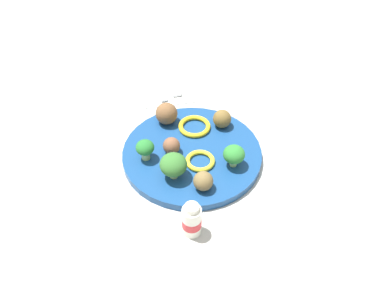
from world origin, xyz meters
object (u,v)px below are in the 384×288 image
(meatball_front_right, at_px, (222,119))
(meatball_mid_right, at_px, (167,113))
(broccoli_floret_mid_left, at_px, (145,148))
(broccoli_floret_center, at_px, (234,155))
(meatball_near_rim, at_px, (205,181))
(knife, at_px, (158,85))
(pepper_ring_mid_right, at_px, (200,161))
(napkin, at_px, (165,84))
(fork, at_px, (173,83))
(broccoli_floret_near_rim, at_px, (173,165))
(yogurt_bottle, at_px, (192,220))
(meatball_mid_left, at_px, (171,146))
(pepper_ring_front_left, at_px, (194,126))
(plate, at_px, (192,154))

(meatball_front_right, relative_size, meatball_mid_right, 0.83)
(broccoli_floret_mid_left, distance_m, broccoli_floret_center, 0.17)
(meatball_near_rim, relative_size, knife, 0.25)
(pepper_ring_mid_right, height_order, napkin, pepper_ring_mid_right)
(meatball_front_right, bearing_deg, broccoli_floret_center, -3.91)
(broccoli_floret_mid_left, bearing_deg, meatball_front_right, 109.89)
(meatball_mid_right, xyz_separation_m, napkin, (-0.16, 0.02, -0.04))
(fork, height_order, knife, same)
(broccoli_floret_near_rim, xyz_separation_m, meatball_front_right, (-0.12, 0.13, -0.01))
(fork, bearing_deg, broccoli_floret_near_rim, -9.79)
(meatball_near_rim, bearing_deg, yogurt_bottle, -27.80)
(meatball_mid_left, height_order, pepper_ring_mid_right, meatball_mid_left)
(broccoli_floret_near_rim, bearing_deg, broccoli_floret_center, 92.85)
(broccoli_floret_near_rim, relative_size, yogurt_bottle, 0.76)
(broccoli_floret_center, relative_size, pepper_ring_front_left, 0.66)
(plate, xyz_separation_m, yogurt_bottle, (0.18, -0.04, 0.02))
(plate, relative_size, meatball_mid_right, 5.95)
(broccoli_floret_mid_left, xyz_separation_m, meatball_mid_left, (-0.01, 0.05, -0.01))
(pepper_ring_front_left, relative_size, knife, 0.47)
(meatball_near_rim, bearing_deg, plate, -177.96)
(meatball_mid_left, relative_size, fork, 0.28)
(meatball_mid_left, bearing_deg, meatball_front_right, 115.49)
(pepper_ring_mid_right, bearing_deg, meatball_mid_left, -129.52)
(meatball_mid_left, distance_m, meatball_mid_right, 0.09)
(broccoli_floret_mid_left, bearing_deg, pepper_ring_mid_right, 70.97)
(meatball_mid_left, bearing_deg, knife, 177.61)
(broccoli_floret_near_rim, bearing_deg, knife, 176.75)
(broccoli_floret_center, bearing_deg, meatball_mid_right, -145.63)
(meatball_mid_left, distance_m, pepper_ring_mid_right, 0.06)
(fork, xyz_separation_m, knife, (-0.00, -0.04, -0.00))
(napkin, relative_size, fork, 1.41)
(meatball_mid_left, bearing_deg, fork, 169.33)
(pepper_ring_front_left, distance_m, fork, 0.18)
(meatball_mid_left, height_order, napkin, meatball_mid_left)
(pepper_ring_mid_right, xyz_separation_m, fork, (-0.28, -0.00, -0.01))
(meatball_mid_right, height_order, yogurt_bottle, yogurt_bottle)
(meatball_front_right, xyz_separation_m, pepper_ring_front_left, (-0.00, -0.06, -0.01))
(pepper_ring_mid_right, bearing_deg, pepper_ring_front_left, 173.98)
(meatball_near_rim, height_order, pepper_ring_mid_right, meatball_near_rim)
(meatball_near_rim, bearing_deg, meatball_front_right, 155.16)
(pepper_ring_mid_right, bearing_deg, meatball_mid_right, -162.07)
(meatball_near_rim, height_order, knife, meatball_near_rim)
(knife, bearing_deg, napkin, 111.93)
(napkin, bearing_deg, pepper_ring_front_left, 9.57)
(meatball_mid_left, xyz_separation_m, knife, (-0.24, 0.01, -0.03))
(plate, distance_m, knife, 0.25)
(meatball_mid_right, xyz_separation_m, pepper_ring_front_left, (0.03, 0.05, -0.02))
(broccoli_floret_center, xyz_separation_m, pepper_ring_front_left, (-0.12, -0.05, -0.02))
(pepper_ring_mid_right, bearing_deg, napkin, -175.81)
(plate, bearing_deg, meatball_near_rim, 2.04)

